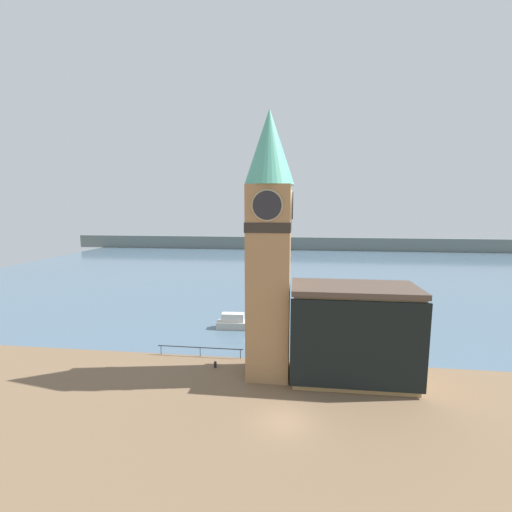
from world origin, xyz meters
TOP-DOWN VIEW (x-y plane):
  - ground_plane at (0.00, 0.00)m, footprint 160.00×160.00m
  - water at (0.00, 70.67)m, footprint 160.00×120.00m
  - far_shoreline at (0.00, 110.67)m, footprint 180.00×3.00m
  - pier_railing at (-9.68, 10.42)m, footprint 9.62×0.08m
  - clock_tower at (-1.85, 7.34)m, footprint 4.61×4.61m
  - pier_building at (6.13, 7.26)m, footprint 11.66×6.05m
  - boat_near at (-6.83, 19.74)m, footprint 6.94×2.09m
  - mooring_bollard_near at (-4.09, 9.06)m, footprint 0.35×0.35m
  - mooring_bollard_far at (-7.42, 8.10)m, footprint 0.30×0.30m

SIDE VIEW (x-z plane):
  - water at x=0.00m, z-range 0.00..0.00m
  - ground_plane at x=0.00m, z-range 0.00..0.00m
  - mooring_bollard_far at x=-7.42m, z-range 0.03..0.68m
  - mooring_bollard_near at x=-4.09m, z-range 0.03..0.76m
  - boat_near at x=-6.83m, z-range -0.29..1.84m
  - pier_railing at x=-9.68m, z-range 0.40..1.49m
  - far_shoreline at x=0.00m, z-range 0.00..5.00m
  - pier_building at x=6.13m, z-range 0.02..9.20m
  - clock_tower at x=-1.85m, z-range 0.80..25.93m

